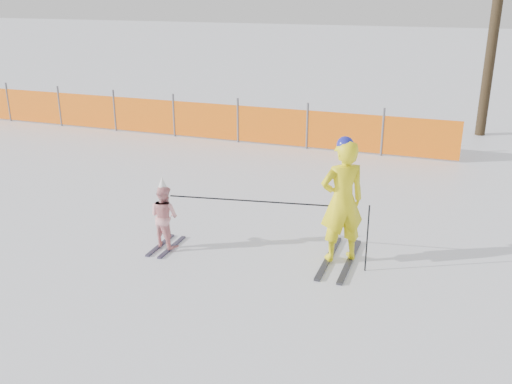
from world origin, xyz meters
The scene contains 5 objects.
ground centered at (0.00, 0.00, 0.00)m, with size 120.00×120.00×0.00m, color white.
adult centered at (1.41, 0.50, 1.02)m, with size 0.85×1.59×2.05m.
child centered at (-1.44, 0.02, 0.57)m, with size 0.61×0.89×1.25m.
ski_poles centered at (0.53, 0.28, 0.82)m, with size 3.20×0.47×1.08m.
safety_fence centered at (-4.94, 6.87, 0.56)m, with size 15.97×0.06×1.25m.
Camera 1 is at (2.94, -7.68, 4.13)m, focal length 40.00 mm.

